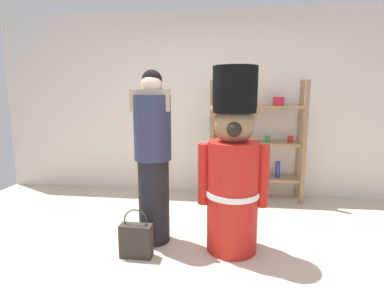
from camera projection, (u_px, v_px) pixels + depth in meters
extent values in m
plane|color=beige|center=(195.00, 277.00, 2.44)|extent=(6.40, 6.40, 0.00)
cube|color=silver|center=(213.00, 105.00, 4.38)|extent=(6.40, 0.12, 2.60)
cube|color=#93704C|center=(212.00, 142.00, 4.09)|extent=(0.05, 0.05, 1.64)
cube|color=#93704C|center=(304.00, 144.00, 3.94)|extent=(0.05, 0.05, 1.64)
cube|color=#93704C|center=(213.00, 138.00, 4.39)|extent=(0.05, 0.05, 1.64)
cube|color=#93704C|center=(299.00, 140.00, 4.23)|extent=(0.05, 0.05, 1.64)
cube|color=#93704C|center=(255.00, 178.00, 4.25)|extent=(1.21, 0.30, 0.04)
cube|color=#93704C|center=(256.00, 143.00, 4.17)|extent=(1.21, 0.30, 0.04)
cube|color=#93704C|center=(257.00, 107.00, 4.08)|extent=(1.21, 0.30, 0.04)
cylinder|color=black|center=(223.00, 138.00, 4.20)|extent=(0.09, 0.09, 0.10)
cylinder|color=white|center=(245.00, 139.00, 4.15)|extent=(0.09, 0.09, 0.08)
cylinder|color=green|center=(267.00, 139.00, 4.17)|extent=(0.07, 0.07, 0.08)
cylinder|color=red|center=(290.00, 139.00, 4.11)|extent=(0.08, 0.08, 0.09)
cylinder|color=#B27226|center=(233.00, 169.00, 4.28)|extent=(0.06, 0.06, 0.19)
cylinder|color=navy|center=(278.00, 169.00, 4.18)|extent=(0.07, 0.07, 0.23)
cube|color=gold|center=(237.00, 101.00, 4.11)|extent=(0.20, 0.16, 0.13)
cube|color=#B21E2D|center=(278.00, 102.00, 4.04)|extent=(0.13, 0.11, 0.12)
cylinder|color=red|center=(232.00, 197.00, 2.81)|extent=(0.47, 0.47, 1.04)
cylinder|color=white|center=(233.00, 193.00, 2.80)|extent=(0.49, 0.49, 0.05)
sphere|color=#906C4B|center=(234.00, 124.00, 2.69)|extent=(0.37, 0.37, 0.37)
sphere|color=#906C4B|center=(217.00, 110.00, 2.69)|extent=(0.13, 0.13, 0.13)
sphere|color=#906C4B|center=(252.00, 111.00, 2.65)|extent=(0.13, 0.13, 0.13)
cylinder|color=black|center=(235.00, 90.00, 2.64)|extent=(0.39, 0.39, 0.40)
cylinder|color=red|center=(204.00, 174.00, 2.81)|extent=(0.11, 0.11, 0.57)
cylinder|color=red|center=(263.00, 176.00, 2.74)|extent=(0.11, 0.11, 0.57)
sphere|color=black|center=(234.00, 129.00, 2.54)|extent=(0.13, 0.13, 0.13)
cylinder|color=black|center=(154.00, 201.00, 2.99)|extent=(0.30, 0.30, 0.83)
cylinder|color=#2D3351|center=(152.00, 128.00, 2.87)|extent=(0.35, 0.35, 0.62)
sphere|color=beige|center=(151.00, 85.00, 2.80)|extent=(0.20, 0.20, 0.20)
cube|color=tan|center=(150.00, 100.00, 2.76)|extent=(0.37, 0.04, 0.20)
sphere|color=black|center=(152.00, 80.00, 2.81)|extent=(0.19, 0.19, 0.19)
cube|color=#332D28|center=(136.00, 241.00, 2.73)|extent=(0.29, 0.12, 0.30)
torus|color=#332D28|center=(135.00, 221.00, 2.69)|extent=(0.21, 0.01, 0.21)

